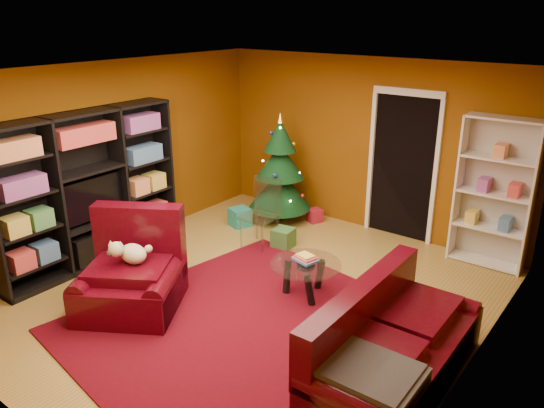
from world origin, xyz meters
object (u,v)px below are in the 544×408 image
Objects in this scene: rug at (240,324)px; gift_box_green at (283,238)px; white_bookshelf at (494,194)px; media_unit at (89,190)px; coffee_table at (305,279)px; gift_box_red at (315,215)px; dog at (133,254)px; sofa at (397,338)px; gift_box_teal at (240,217)px; acrylic_chair at (259,217)px; armchair at (129,273)px; christmas_tree at (280,169)px.

gift_box_green is at bearing 113.11° from rug.
gift_box_green is 0.14× the size of white_bookshelf.
media_unit is 3.05m from coffee_table.
coffee_table is at bearing 17.27° from media_unit.
gift_box_red is at bearing -177.40° from white_bookshelf.
sofa is at bearing -19.73° from dog.
gift_box_red is at bearing 60.81° from media_unit.
dog is 2.97m from sofa.
gift_box_red is 0.52× the size of dog.
dog reaches higher than gift_box_teal.
gift_box_teal is 0.14× the size of sofa.
sofa is 2.31× the size of acrylic_chair.
rug is 4.06× the size of coffee_table.
rug is 16.34× the size of gift_box_red.
armchair is 2.99m from sofa.
media_unit is 3.15× the size of coffee_table.
gift_box_teal is 0.25× the size of armchair.
gift_box_green is at bearing 49.41° from armchair.
gift_box_green is 0.14× the size of sofa.
christmas_tree reaches higher than sofa.
acrylic_chair is (0.72, -0.40, 0.30)m from gift_box_teal.
armchair is (-1.19, -0.50, 0.44)m from rug.
media_unit is 2.30× the size of armchair.
dog is at bearing 45.00° from armchair.
gift_box_teal is at bearing 72.69° from dog.
coffee_table is at bearing 13.95° from armchair.
gift_box_green is 0.31× the size of acrylic_chair.
rug is at bearing -66.89° from gift_box_green.
armchair is at bearing -76.39° from gift_box_teal.
armchair is at bearing 102.49° from sofa.
sofa is 2.45× the size of coffee_table.
coffee_table is (1.20, -2.06, 0.12)m from gift_box_red.
gift_box_teal is at bearing -121.16° from christmas_tree.
gift_box_green is at bearing 136.90° from coffee_table.
gift_box_red is at bearing 45.68° from gift_box_teal.
sofa is (4.29, 0.17, -0.57)m from media_unit.
acrylic_chair is (1.46, 1.72, -0.57)m from media_unit.
christmas_tree reaches higher than acrylic_chair.
white_bookshelf is at bearing 3.00° from gift_box_red.
rug is 11.85× the size of gift_box_teal.
rug is at bearing -61.45° from christmas_tree.
christmas_tree is 0.98m from gift_box_teal.
media_unit reaches higher than acrylic_chair.
christmas_tree is at bearing 129.37° from gift_box_green.
media_unit is 1.30× the size of white_bookshelf.
acrylic_chair reaches higher than sofa.
armchair reaches higher than acrylic_chair.
christmas_tree is at bearing 133.69° from coffee_table.
christmas_tree is at bearing 51.01° from sofa.
coffee_table is 1.56m from acrylic_chair.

